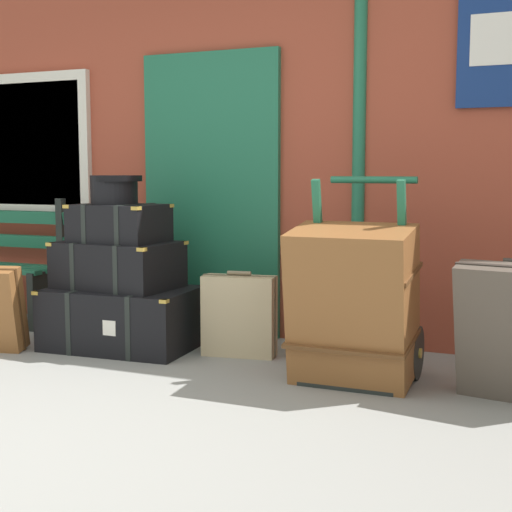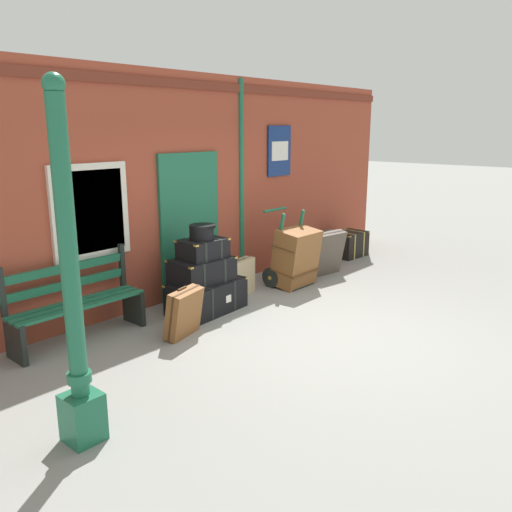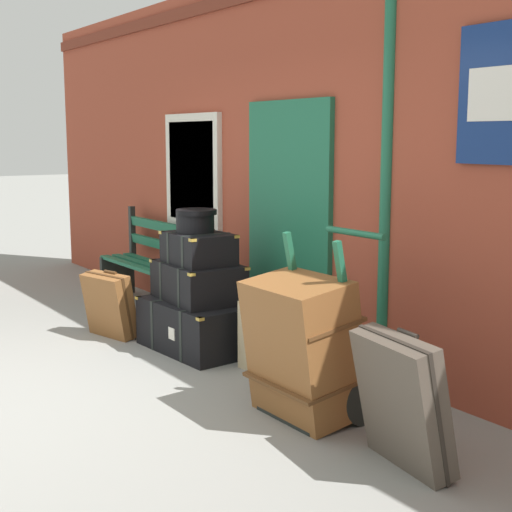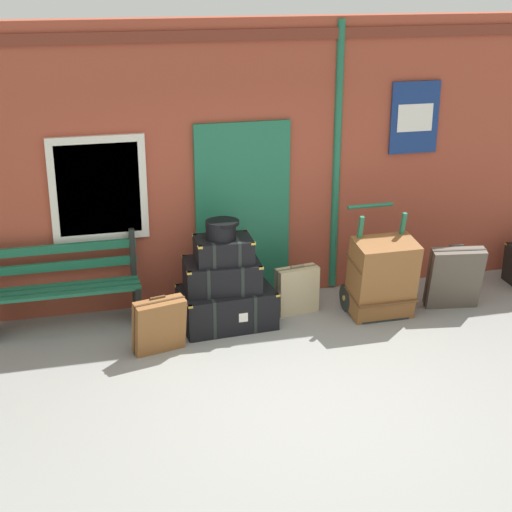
# 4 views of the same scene
# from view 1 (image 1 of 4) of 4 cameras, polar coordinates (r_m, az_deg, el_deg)

# --- Properties ---
(brick_facade) EXTENTS (10.40, 0.35, 3.20)m
(brick_facade) POSITION_cam_1_polar(r_m,az_deg,el_deg) (5.71, -2.86, 10.31)
(brick_facade) COLOR #9E422D
(brick_facade) RESTS_ON ground
(steamer_trunk_base) EXTENTS (1.05, 0.71, 0.43)m
(steamer_trunk_base) POSITION_cam_1_polar(r_m,az_deg,el_deg) (5.22, -10.34, -4.75)
(steamer_trunk_base) COLOR black
(steamer_trunk_base) RESTS_ON ground
(steamer_trunk_middle) EXTENTS (0.84, 0.60, 0.33)m
(steamer_trunk_middle) POSITION_cam_1_polar(r_m,az_deg,el_deg) (5.21, -10.62, -0.65)
(steamer_trunk_middle) COLOR black
(steamer_trunk_middle) RESTS_ON steamer_trunk_base
(steamer_trunk_top) EXTENTS (0.63, 0.47, 0.27)m
(steamer_trunk_top) POSITION_cam_1_polar(r_m,az_deg,el_deg) (5.17, -10.53, 2.52)
(steamer_trunk_top) COLOR black
(steamer_trunk_top) RESTS_ON steamer_trunk_middle
(round_hatbox) EXTENTS (0.36, 0.34, 0.20)m
(round_hatbox) POSITION_cam_1_polar(r_m,az_deg,el_deg) (5.16, -10.89, 5.21)
(round_hatbox) COLOR black
(round_hatbox) RESTS_ON steamer_trunk_top
(porters_trolley) EXTENTS (0.71, 0.61, 1.20)m
(porters_trolley) POSITION_cam_1_polar(r_m,az_deg,el_deg) (4.46, 8.08, -5.84)
(porters_trolley) COLOR black
(porters_trolley) RESTS_ON ground
(large_brown_trunk) EXTENTS (0.70, 0.56, 0.93)m
(large_brown_trunk) POSITION_cam_1_polar(r_m,az_deg,el_deg) (4.26, 7.50, -3.76)
(large_brown_trunk) COLOR brown
(large_brown_trunk) RESTS_ON ground
(suitcase_beige) EXTENTS (0.51, 0.25, 0.58)m
(suitcase_beige) POSITION_cam_1_polar(r_m,az_deg,el_deg) (4.91, -1.31, -4.65)
(suitcase_beige) COLOR tan
(suitcase_beige) RESTS_ON ground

